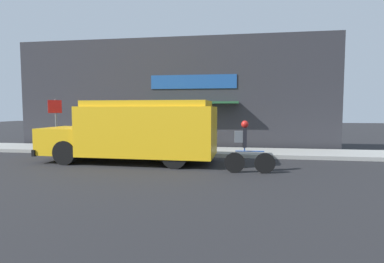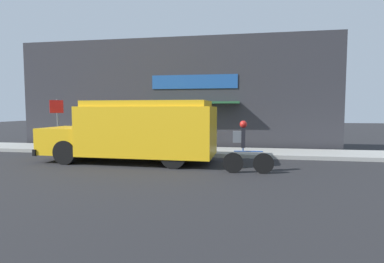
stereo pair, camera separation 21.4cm
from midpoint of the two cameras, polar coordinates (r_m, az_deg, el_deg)
The scene contains 6 objects.
ground_plane at distance 13.08m, azimuth -7.24°, elevation -4.67°, with size 70.00×70.00×0.00m, color #232326.
sidewalk at distance 14.16m, azimuth -5.97°, elevation -3.65°, with size 28.00×2.28×0.16m.
storefront at distance 15.48m, azimuth -4.52°, elevation 7.23°, with size 16.68×0.98×5.67m.
school_bus at distance 11.52m, azimuth -10.98°, elevation 0.14°, with size 6.68×2.70×2.33m.
cyclist at distance 9.57m, azimuth 9.61°, elevation -2.95°, with size 1.60×0.23×1.67m.
stop_sign_post at distance 15.41m, azimuth -24.93°, elevation 2.76°, with size 0.45×0.45×2.34m.
Camera 1 is at (3.47, -12.44, 2.02)m, focal length 28.00 mm.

